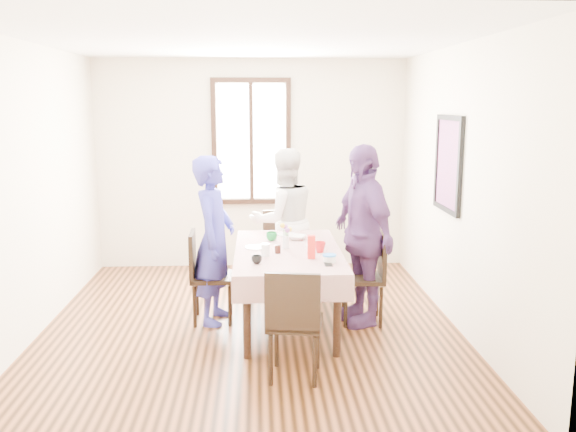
{
  "coord_description": "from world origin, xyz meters",
  "views": [
    {
      "loc": [
        0.08,
        -5.58,
        2.17
      ],
      "look_at": [
        0.36,
        -0.03,
        1.1
      ],
      "focal_mm": 37.46,
      "sensor_mm": 36.0,
      "label": 1
    }
  ],
  "objects_px": {
    "chair_right": "(362,278)",
    "person_right": "(361,235)",
    "person_left": "(214,240)",
    "chair_near": "(295,322)",
    "person_far": "(283,221)",
    "dining_table": "(288,288)",
    "chair_left": "(212,277)",
    "chair_far": "(283,252)"
  },
  "relations": [
    {
      "from": "chair_right",
      "to": "chair_near",
      "type": "xyz_separation_m",
      "value": [
        -0.74,
        -1.18,
        0.0
      ]
    },
    {
      "from": "chair_far",
      "to": "person_left",
      "type": "relative_size",
      "value": 0.55
    },
    {
      "from": "chair_near",
      "to": "person_left",
      "type": "bearing_deg",
      "value": 128.67
    },
    {
      "from": "chair_far",
      "to": "chair_near",
      "type": "height_order",
      "value": "same"
    },
    {
      "from": "person_far",
      "to": "person_right",
      "type": "height_order",
      "value": "person_right"
    },
    {
      "from": "chair_left",
      "to": "chair_right",
      "type": "bearing_deg",
      "value": 84.47
    },
    {
      "from": "chair_left",
      "to": "person_left",
      "type": "relative_size",
      "value": 0.55
    },
    {
      "from": "chair_left",
      "to": "chair_right",
      "type": "xyz_separation_m",
      "value": [
        1.48,
        -0.1,
        0.0
      ]
    },
    {
      "from": "chair_right",
      "to": "chair_far",
      "type": "distance_m",
      "value": 1.31
    },
    {
      "from": "chair_left",
      "to": "dining_table",
      "type": "bearing_deg",
      "value": 76.66
    },
    {
      "from": "dining_table",
      "to": "person_right",
      "type": "distance_m",
      "value": 0.88
    },
    {
      "from": "person_right",
      "to": "chair_left",
      "type": "bearing_deg",
      "value": -111.98
    },
    {
      "from": "person_far",
      "to": "person_left",
      "type": "bearing_deg",
      "value": 34.69
    },
    {
      "from": "dining_table",
      "to": "person_right",
      "type": "bearing_deg",
      "value": 4.09
    },
    {
      "from": "dining_table",
      "to": "chair_near",
      "type": "bearing_deg",
      "value": -90.0
    },
    {
      "from": "chair_left",
      "to": "person_right",
      "type": "height_order",
      "value": "person_right"
    },
    {
      "from": "chair_left",
      "to": "person_right",
      "type": "relative_size",
      "value": 0.51
    },
    {
      "from": "chair_right",
      "to": "person_right",
      "type": "distance_m",
      "value": 0.43
    },
    {
      "from": "chair_right",
      "to": "dining_table",
      "type": "bearing_deg",
      "value": 98.81
    },
    {
      "from": "chair_left",
      "to": "chair_near",
      "type": "bearing_deg",
      "value": 28.35
    },
    {
      "from": "chair_far",
      "to": "person_right",
      "type": "bearing_deg",
      "value": 118.66
    },
    {
      "from": "person_far",
      "to": "chair_left",
      "type": "bearing_deg",
      "value": 33.94
    },
    {
      "from": "chair_far",
      "to": "chair_near",
      "type": "bearing_deg",
      "value": 84.97
    },
    {
      "from": "chair_right",
      "to": "chair_far",
      "type": "bearing_deg",
      "value": 39.24
    },
    {
      "from": "chair_left",
      "to": "person_far",
      "type": "xyz_separation_m",
      "value": [
        0.74,
        0.96,
        0.37
      ]
    },
    {
      "from": "chair_left",
      "to": "person_left",
      "type": "height_order",
      "value": "person_left"
    },
    {
      "from": "chair_far",
      "to": "person_right",
      "type": "relative_size",
      "value": 0.51
    },
    {
      "from": "dining_table",
      "to": "chair_near",
      "type": "relative_size",
      "value": 1.81
    },
    {
      "from": "chair_left",
      "to": "chair_far",
      "type": "distance_m",
      "value": 1.23
    },
    {
      "from": "person_left",
      "to": "person_right",
      "type": "distance_m",
      "value": 1.45
    },
    {
      "from": "person_left",
      "to": "person_far",
      "type": "relative_size",
      "value": 1.0
    },
    {
      "from": "chair_far",
      "to": "person_far",
      "type": "distance_m",
      "value": 0.37
    },
    {
      "from": "person_left",
      "to": "person_right",
      "type": "xyz_separation_m",
      "value": [
        1.44,
        -0.1,
        0.06
      ]
    },
    {
      "from": "chair_far",
      "to": "dining_table",
      "type": "bearing_deg",
      "value": 84.97
    },
    {
      "from": "chair_left",
      "to": "chair_near",
      "type": "xyz_separation_m",
      "value": [
        0.74,
        -1.29,
        0.0
      ]
    },
    {
      "from": "chair_far",
      "to": "chair_near",
      "type": "relative_size",
      "value": 1.0
    },
    {
      "from": "person_far",
      "to": "person_right",
      "type": "distance_m",
      "value": 1.28
    },
    {
      "from": "person_far",
      "to": "chair_near",
      "type": "bearing_deg",
      "value": 71.65
    },
    {
      "from": "chair_near",
      "to": "person_right",
      "type": "distance_m",
      "value": 1.45
    },
    {
      "from": "dining_table",
      "to": "chair_far",
      "type": "height_order",
      "value": "chair_far"
    },
    {
      "from": "person_left",
      "to": "dining_table",
      "type": "bearing_deg",
      "value": -91.68
    },
    {
      "from": "dining_table",
      "to": "person_far",
      "type": "relative_size",
      "value": 1.0
    }
  ]
}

